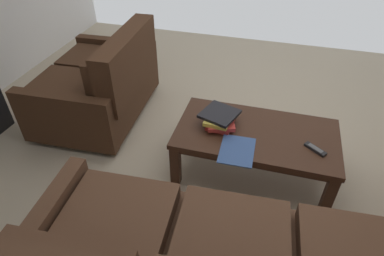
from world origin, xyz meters
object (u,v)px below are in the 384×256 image
Objects in this scene: loveseat_near at (101,83)px; book_stack at (220,118)px; coffee_table at (256,138)px; loose_magazine at (237,150)px; tv_remote at (315,149)px.

loveseat_near reaches higher than book_stack.
loveseat_near is 4.02× the size of book_stack.
book_stack is at bearing 161.89° from loveseat_near.
loose_magazine is at bearing 66.44° from coffee_table.
coffee_table is 0.43m from tv_remote.
book_stack is at bearing -8.84° from tv_remote.
coffee_table is at bearing 164.67° from loveseat_near.
tv_remote is at bearing 171.16° from book_stack.
loveseat_near is 4.12× the size of loose_magazine.
loveseat_near reaches higher than coffee_table.
coffee_table is (-1.51, 0.41, -0.00)m from loveseat_near.
coffee_table is 0.28m from loose_magazine.
coffee_table is 3.79× the size of book_stack.
coffee_table is at bearing -12.97° from tv_remote.
book_stack is at bearing 122.60° from loose_magazine.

